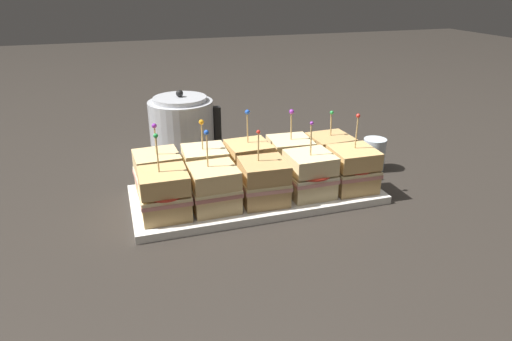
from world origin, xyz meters
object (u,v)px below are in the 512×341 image
sandwich_front_left (214,188)px  sandwich_back_far_right (330,154)px  sandwich_back_left (205,168)px  sandwich_front_center (263,182)px  drinking_glass (374,154)px  sandwich_front_right (310,174)px  sandwich_front_far_left (165,194)px  sandwich_back_right (290,158)px  kettle_steel (182,128)px  sandwich_back_far_left (158,174)px  sandwich_front_far_right (353,169)px  serving_platter (256,194)px  sandwich_back_center (249,163)px

sandwich_front_left → sandwich_back_far_right: 0.35m
sandwich_front_left → sandwich_back_left: size_ratio=1.04×
sandwich_front_center → drinking_glass: 0.38m
sandwich_back_far_right → drinking_glass: sandwich_back_far_right is taller
sandwich_front_right → sandwich_back_left: bearing=154.0°
sandwich_front_far_left → sandwich_back_far_right: size_ratio=1.14×
sandwich_back_left → sandwich_back_right: bearing=0.3°
sandwich_back_right → kettle_steel: kettle_steel is taller
sandwich_front_center → sandwich_back_far_left: 0.24m
sandwich_back_far_left → sandwich_back_right: (0.32, -0.00, 0.00)m
sandwich_front_left → kettle_steel: size_ratio=0.87×
sandwich_front_far_right → sandwich_front_left: bearing=179.4°
serving_platter → sandwich_front_far_right: bearing=-14.2°
sandwich_front_center → sandwich_front_right: sandwich_front_right is taller
serving_platter → sandwich_back_right: 0.13m
serving_platter → kettle_steel: kettle_steel is taller
sandwich_front_far_left → sandwich_back_center: 0.24m
sandwich_back_left → kettle_steel: (-0.01, 0.27, 0.02)m
serving_platter → sandwich_front_far_left: (-0.22, -0.05, 0.06)m
sandwich_back_far_right → drinking_glass: bearing=5.5°
sandwich_front_right → sandwich_back_far_left: size_ratio=1.03×
sandwich_front_right → sandwich_back_far_left: 0.35m
kettle_steel → drinking_glass: 0.54m
sandwich_front_center → sandwich_back_far_right: bearing=27.1°
sandwich_front_center → sandwich_front_right: size_ratio=0.94×
sandwich_front_left → kettle_steel: bearing=90.7°
sandwich_back_far_left → sandwich_front_far_right: bearing=-14.3°
sandwich_back_far_left → sandwich_front_far_left: bearing=-89.6°
sandwich_front_right → sandwich_back_center: bearing=135.1°
sandwich_front_far_left → sandwich_back_left: sandwich_front_far_left is taller
drinking_glass → sandwich_front_right: bearing=-153.3°
sandwich_front_right → kettle_steel: same height
sandwich_front_far_left → kettle_steel: sandwich_front_far_left is taller
sandwich_back_far_right → sandwich_front_right: bearing=-133.8°
sandwich_front_far_left → sandwich_back_far_right: bearing=14.3°
sandwich_back_center → sandwich_back_far_left: bearing=-179.8°
serving_platter → sandwich_front_center: (-0.00, -0.05, 0.06)m
sandwich_back_far_right → kettle_steel: bearing=141.0°
sandwich_front_far_right → sandwich_back_far_left: size_ratio=1.06×
drinking_glass → kettle_steel: bearing=151.5°
serving_platter → sandwich_front_center: size_ratio=3.46×
drinking_glass → sandwich_back_far_right: bearing=-174.5°
sandwich_back_far_left → sandwich_back_center: sandwich_back_center is taller
sandwich_back_far_left → sandwich_back_right: bearing=-0.1°
sandwich_back_right → drinking_glass: (0.25, 0.01, -0.02)m
serving_platter → kettle_steel: 0.35m
sandwich_back_far_left → drinking_glass: 0.57m
serving_platter → kettle_steel: size_ratio=2.82×
sandwich_front_right → kettle_steel: size_ratio=0.87×
sandwich_front_right → drinking_glass: size_ratio=2.06×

